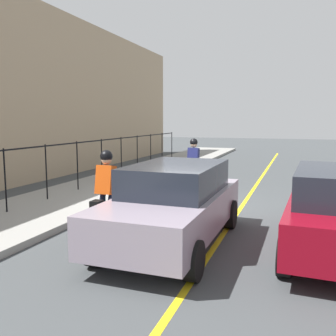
% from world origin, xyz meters
% --- Properties ---
extents(ground_plane, '(80.00, 80.00, 0.00)m').
position_xyz_m(ground_plane, '(0.00, 0.00, 0.00)').
color(ground_plane, '#3E4144').
extents(lane_line_centre, '(36.00, 0.12, 0.01)m').
position_xyz_m(lane_line_centre, '(0.00, -1.60, 0.00)').
color(lane_line_centre, yellow).
rests_on(lane_line_centre, ground).
extents(sidewalk, '(40.00, 3.20, 0.15)m').
position_xyz_m(sidewalk, '(0.00, 3.40, 0.07)').
color(sidewalk, gray).
rests_on(sidewalk, ground).
extents(building_wall, '(28.00, 0.80, 7.03)m').
position_xyz_m(building_wall, '(2.00, 7.00, 3.52)').
color(building_wall, tan).
rests_on(building_wall, ground).
extents(iron_fence, '(17.68, 0.04, 1.60)m').
position_xyz_m(iron_fence, '(1.00, 3.80, 1.31)').
color(iron_fence, black).
rests_on(iron_fence, sidewalk).
extents(cyclist_lead, '(1.71, 0.37, 1.83)m').
position_xyz_m(cyclist_lead, '(1.81, 0.29, 0.91)').
color(cyclist_lead, black).
rests_on(cyclist_lead, ground).
extents(cyclist_follow, '(1.71, 0.37, 1.83)m').
position_xyz_m(cyclist_follow, '(-3.47, 0.71, 0.91)').
color(cyclist_follow, black).
rests_on(cyclist_follow, ground).
extents(parked_sedan_rear, '(4.42, 1.96, 1.58)m').
position_xyz_m(parked_sedan_rear, '(-3.46, -0.79, 0.82)').
color(parked_sedan_rear, gray).
rests_on(parked_sedan_rear, ground).
extents(traffic_cone_near, '(0.36, 0.36, 0.55)m').
position_xyz_m(traffic_cone_near, '(-1.15, 1.62, 0.27)').
color(traffic_cone_near, orange).
rests_on(traffic_cone_near, ground).
extents(traffic_cone_far, '(0.36, 0.36, 0.46)m').
position_xyz_m(traffic_cone_far, '(5.41, 1.45, 0.23)').
color(traffic_cone_far, '#ED5B08').
rests_on(traffic_cone_far, ground).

